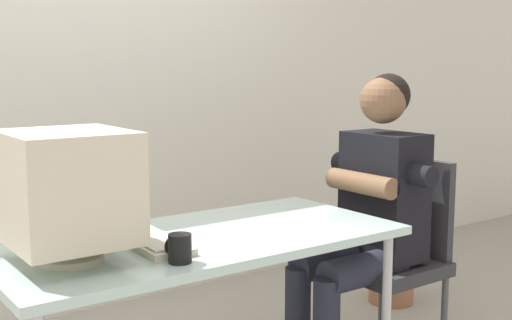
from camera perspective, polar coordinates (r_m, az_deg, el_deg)
The scene contains 8 objects.
wall_back at distance 3.65m, azimuth -12.53°, elevation 10.99°, with size 8.00×0.10×3.00m, color silver.
desk at distance 2.35m, azimuth -4.93°, elevation -7.80°, with size 1.44×0.68×0.71m.
crt_monitor at distance 2.06m, azimuth -15.90°, elevation -2.35°, with size 0.36×0.38×0.40m.
keyboard at distance 2.25m, azimuth -9.24°, elevation -6.88°, with size 0.17×0.43×0.03m.
office_chair at distance 3.06m, azimuth 12.06°, elevation -7.50°, with size 0.44×0.44×0.89m.
person_seated at distance 2.87m, azimuth 9.57°, elevation -4.40°, with size 0.70×0.55×1.28m.
potted_plant at distance 3.72m, azimuth 11.77°, elevation -6.29°, with size 0.64×0.61×0.84m.
desk_mug at distance 2.03m, azimuth -6.67°, elevation -7.61°, with size 0.07×0.08×0.09m.
Camera 1 is at (-1.16, -1.94, 1.31)m, focal length 46.10 mm.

